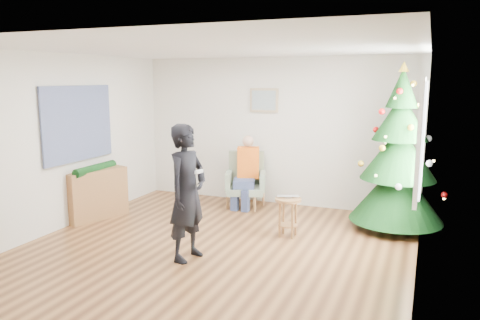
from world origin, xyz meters
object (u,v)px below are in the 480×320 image
at_px(stool, 288,217).
at_px(console, 97,194).
at_px(christmas_tree, 399,156).
at_px(standing_man, 187,193).
at_px(armchair, 246,187).

distance_m(stool, console, 3.10).
relative_size(christmas_tree, standing_man, 1.46).
bearing_deg(console, standing_man, -5.30).
distance_m(christmas_tree, console, 4.71).
distance_m(stool, standing_man, 1.66).
height_order(christmas_tree, console, christmas_tree).
relative_size(stool, console, 0.56).
distance_m(christmas_tree, standing_man, 3.22).
relative_size(christmas_tree, armchair, 2.59).
bearing_deg(stool, armchair, 132.12).
distance_m(stool, armchair, 1.70).
bearing_deg(christmas_tree, armchair, 173.26).
distance_m(standing_man, console, 2.40).
xyz_separation_m(christmas_tree, stool, (-1.40, -0.96, -0.83)).
relative_size(christmas_tree, console, 2.47).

